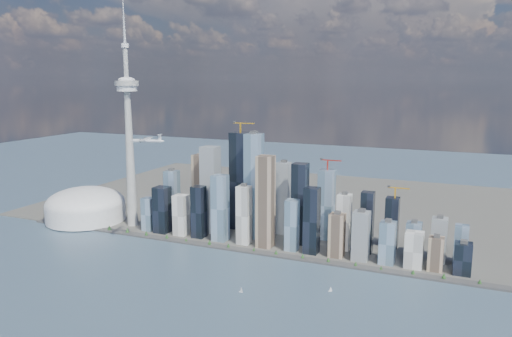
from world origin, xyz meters
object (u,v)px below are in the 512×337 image
at_px(needle_tower, 129,133).
at_px(sailboat_east, 330,290).
at_px(airplane, 147,140).
at_px(dome_stadium, 86,206).
at_px(sailboat_west, 241,291).

relative_size(needle_tower, sailboat_east, 55.08).
height_order(needle_tower, airplane, needle_tower).
distance_m(needle_tower, dome_stadium, 241.40).
xyz_separation_m(airplane, sailboat_east, (381.77, -14.93, -242.42)).
xyz_separation_m(needle_tower, sailboat_east, (557.25, -187.63, -232.63)).
distance_m(airplane, sailboat_west, 350.02).
height_order(needle_tower, sailboat_west, needle_tower).
bearing_deg(needle_tower, sailboat_east, -18.61).
bearing_deg(dome_stadium, airplane, -27.28).
relative_size(dome_stadium, sailboat_east, 20.01).
bearing_deg(airplane, sailboat_west, -33.47).
relative_size(dome_stadium, airplane, 2.93).
bearing_deg(sailboat_east, dome_stadium, 143.46).
bearing_deg(airplane, needle_tower, 120.37).
bearing_deg(needle_tower, dome_stadium, -175.91).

